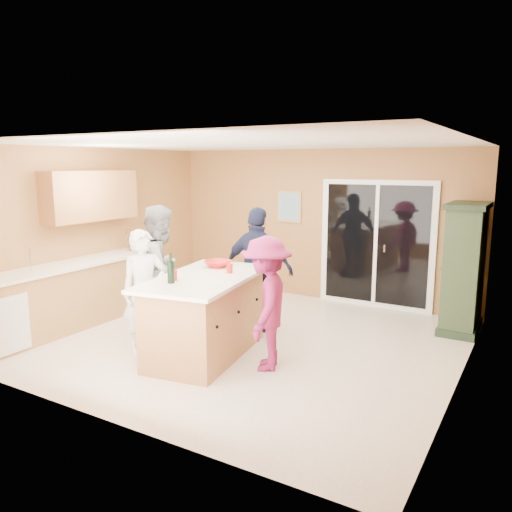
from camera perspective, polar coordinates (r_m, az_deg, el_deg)
The scene contains 22 objects.
floor at distance 6.88m, azimuth -1.52°, elevation -9.47°, with size 5.50×5.50×0.00m, color white.
ceiling at distance 6.48m, azimuth -1.63°, elevation 12.70°, with size 5.50×5.00×0.10m, color white.
wall_back at distance 8.76m, azimuth 7.11°, elevation 3.52°, with size 5.50×0.10×2.60m, color tan.
wall_front at distance 4.66m, azimuth -18.03°, elevation -3.03°, with size 5.50×0.10×2.60m, color tan.
wall_left at distance 8.33m, azimuth -17.88°, elevation 2.74°, with size 0.10×5.00×2.60m, color tan.
wall_right at distance 5.63m, azimuth 22.93°, elevation -1.08°, with size 0.10×5.00×2.60m, color tan.
left_cabinet_run at distance 7.60m, azimuth -21.89°, elevation -4.67°, with size 0.65×3.05×1.24m.
upper_cabinets at distance 8.01m, azimuth -18.34°, elevation 6.56°, with size 0.35×1.60×0.75m, color #AA7642.
sliding_door at distance 8.40m, azimuth 13.56°, elevation 1.29°, with size 1.90×0.07×2.10m.
framed_picture at distance 8.94m, azimuth 3.83°, elevation 5.65°, with size 0.46×0.04×0.56m.
kitchen_island at distance 6.24m, azimuth -5.78°, elevation -7.09°, with size 1.33×2.05×1.00m.
green_hutch at distance 7.59m, azimuth 22.69°, elevation -1.43°, with size 0.52×0.99×1.82m.
woman_white at distance 6.36m, azimuth -12.61°, elevation -4.05°, with size 0.57×0.37×1.56m, color silver.
woman_grey at distance 7.00m, azimuth -10.70°, elevation -1.66°, with size 0.87×0.68×1.80m, color #949496.
woman_navy at distance 7.02m, azimuth 0.24°, elevation -1.58°, with size 1.03×0.43×1.76m, color #1B213C.
woman_magenta at distance 5.73m, azimuth 1.17°, elevation -5.42°, with size 1.00×0.58×1.55m, color #942051.
serving_bowl at distance 6.63m, azimuth -4.37°, elevation -0.88°, with size 0.34×0.34×0.08m, color red.
tulip_vase at distance 8.45m, azimuth -14.12°, elevation 1.93°, with size 0.21×0.14×0.40m, color #A81610.
tumbler_near at distance 6.24m, azimuth -3.04°, elevation -1.43°, with size 0.08×0.08×0.12m, color red.
tumbler_far at distance 5.92m, azimuth -9.36°, elevation -2.21°, with size 0.08×0.08×0.12m, color red.
wine_bottle at distance 5.77m, azimuth -9.71°, elevation -1.77°, with size 0.08×0.08×0.35m.
white_plate at distance 6.54m, azimuth -2.59°, elevation -1.33°, with size 0.20×0.20×0.01m, color white.
Camera 1 is at (3.42, -5.49, 2.35)m, focal length 35.00 mm.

